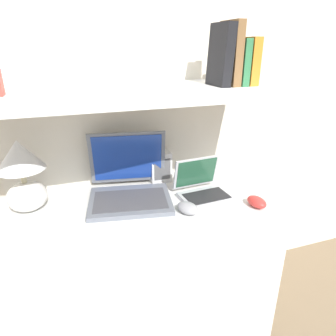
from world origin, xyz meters
TOP-DOWN VIEW (x-y plane):
  - wall_back at (0.00, 0.62)m, footprint 6.00×0.05m
  - desk at (0.00, 0.28)m, footprint 1.10×0.56m
  - back_riser at (0.00, 0.58)m, footprint 1.10×0.04m
  - shelf at (0.00, 0.35)m, footprint 1.10×0.50m
  - table_lamp at (-0.44, 0.40)m, footprint 0.18×0.18m
  - laptop_large at (-0.02, 0.36)m, footprint 0.40×0.38m
  - laptop_small at (0.28, 0.26)m, footprint 0.22×0.21m
  - computer_mouse at (0.17, 0.16)m, footprint 0.10×0.12m
  - second_mouse at (0.46, 0.11)m, footprint 0.07×0.10m
  - router_box at (0.15, 0.49)m, footprint 0.10×0.08m
  - book_orange at (0.50, 0.35)m, footprint 0.04×0.14m
  - book_green at (0.45, 0.35)m, footprint 0.03×0.15m
  - book_brown at (0.42, 0.35)m, footprint 0.04×0.15m
  - book_black at (0.37, 0.35)m, footprint 0.05×0.15m

SIDE VIEW (x-z plane):
  - desk at x=0.00m, z-range 0.00..0.75m
  - back_riser at x=0.00m, z-range 0.00..1.19m
  - computer_mouse at x=0.17m, z-range 0.75..0.79m
  - second_mouse at x=0.46m, z-range 0.75..0.79m
  - laptop_small at x=0.28m, z-range 0.71..0.87m
  - laptop_large at x=-0.02m, z-range 0.67..0.94m
  - router_box at x=0.15m, z-range 0.75..0.90m
  - table_lamp at x=-0.44m, z-range 0.76..1.06m
  - wall_back at x=0.00m, z-range 0.00..2.40m
  - shelf at x=0.00m, z-range 1.19..1.22m
  - book_green at x=0.45m, z-range 1.22..1.40m
  - book_orange at x=0.50m, z-range 1.22..1.40m
  - book_black at x=0.37m, z-range 1.22..1.46m
  - book_brown at x=0.42m, z-range 1.22..1.47m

